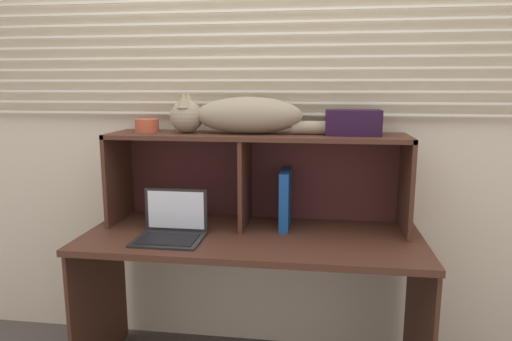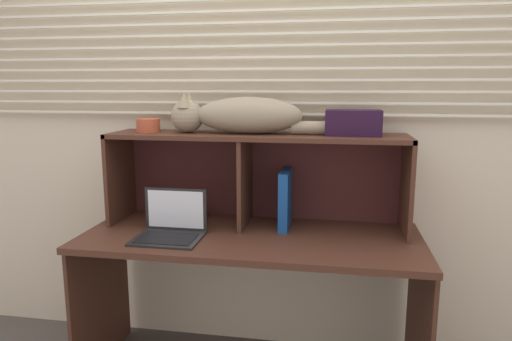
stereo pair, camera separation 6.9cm
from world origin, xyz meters
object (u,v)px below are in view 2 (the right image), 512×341
(laptop, at_px, (171,228))
(cat, at_px, (240,116))
(binder_upright, at_px, (285,199))
(book_stack, at_px, (186,215))
(small_basket, at_px, (148,125))
(storage_box, at_px, (353,123))

(laptop, bearing_deg, cat, 40.74)
(laptop, relative_size, binder_upright, 1.06)
(cat, xyz_separation_m, binder_upright, (0.22, 0.00, -0.41))
(cat, bearing_deg, book_stack, -179.82)
(binder_upright, bearing_deg, book_stack, -179.90)
(laptop, bearing_deg, binder_upright, 25.72)
(binder_upright, bearing_deg, cat, 180.00)
(binder_upright, xyz_separation_m, small_basket, (-0.70, 0.00, 0.35))
(binder_upright, xyz_separation_m, book_stack, (-0.52, -0.00, -0.11))
(binder_upright, bearing_deg, laptop, -154.28)
(cat, relative_size, binder_upright, 3.27)
(small_basket, distance_m, storage_box, 1.01)
(binder_upright, height_order, book_stack, binder_upright)
(book_stack, distance_m, small_basket, 0.50)
(laptop, xyz_separation_m, small_basket, (-0.19, 0.24, 0.45))
(cat, height_order, binder_upright, cat)
(cat, bearing_deg, laptop, -139.26)
(laptop, xyz_separation_m, storage_box, (0.82, 0.24, 0.48))
(cat, bearing_deg, binder_upright, 0.00)
(cat, relative_size, book_stack, 4.15)
(cat, height_order, laptop, cat)
(binder_upright, bearing_deg, small_basket, 180.00)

